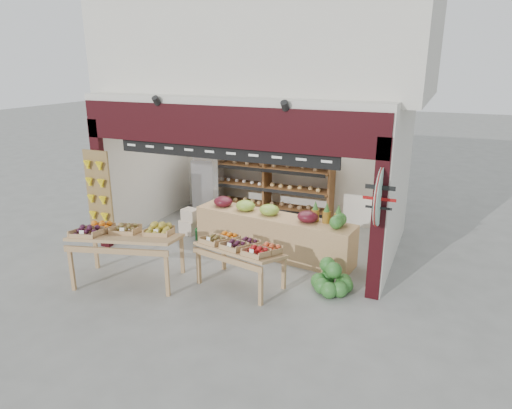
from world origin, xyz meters
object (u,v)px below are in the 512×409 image
object	(u,v)px
mid_counter	(273,233)
watermelon_pile	(332,281)
cardboard_stack	(199,226)
display_table_left	(122,234)
back_shelving	(267,170)
display_table_right	(241,247)
refrigerator	(209,186)

from	to	relation	value
mid_counter	watermelon_pile	xyz separation A→B (m)	(1.48, -1.05, -0.26)
cardboard_stack	display_table_left	size ratio (longest dim) A/B	0.49
cardboard_stack	mid_counter	distance (m)	1.92
back_shelving	display_table_right	distance (m)	3.56
back_shelving	refrigerator	bearing A→B (deg)	-162.26
refrigerator	display_table_left	world-z (taller)	refrigerator
refrigerator	mid_counter	distance (m)	2.73
back_shelving	mid_counter	bearing A→B (deg)	-64.77
display_table_right	mid_counter	bearing A→B (deg)	89.96
cardboard_stack	display_table_right	size ratio (longest dim) A/B	0.62
refrigerator	display_table_left	bearing A→B (deg)	-99.77
display_table_right	watermelon_pile	world-z (taller)	display_table_right
watermelon_pile	cardboard_stack	bearing A→B (deg)	157.93
display_table_left	mid_counter	bearing A→B (deg)	45.92
cardboard_stack	watermelon_pile	size ratio (longest dim) A/B	1.35
refrigerator	watermelon_pile	xyz separation A→B (m)	(3.74, -2.55, -0.60)
refrigerator	display_table_left	size ratio (longest dim) A/B	0.81
display_table_right	watermelon_pile	xyz separation A→B (m)	(1.48, 0.43, -0.53)
mid_counter	watermelon_pile	world-z (taller)	mid_counter
back_shelving	cardboard_stack	bearing A→B (deg)	-121.20
back_shelving	mid_counter	distance (m)	2.27
cardboard_stack	display_table_right	bearing A→B (deg)	-43.64
mid_counter	refrigerator	bearing A→B (deg)	146.48
refrigerator	cardboard_stack	xyz separation A→B (m)	(0.37, -1.18, -0.58)
refrigerator	cardboard_stack	bearing A→B (deg)	-86.44
mid_counter	display_table_right	bearing A→B (deg)	-90.04
mid_counter	display_table_left	size ratio (longest dim) A/B	1.70
refrigerator	back_shelving	bearing A→B (deg)	3.89
cardboard_stack	refrigerator	bearing A→B (deg)	107.41
cardboard_stack	display_table_left	distance (m)	2.47
display_table_right	refrigerator	bearing A→B (deg)	127.12
back_shelving	display_table_left	size ratio (longest dim) A/B	1.62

